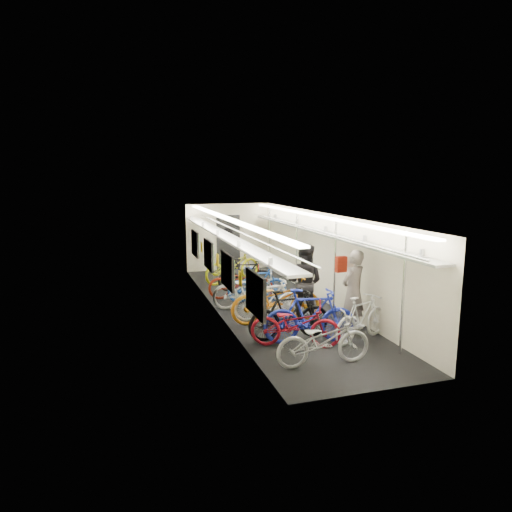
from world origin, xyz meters
TOP-DOWN VIEW (x-y plane):
  - train_car_shell at (-0.36, 0.71)m, footprint 10.00×10.00m
  - bicycle_0 at (-0.37, -3.82)m, footprint 1.80×0.67m
  - bicycle_1 at (-0.16, -2.73)m, footprint 1.98×0.90m
  - bicycle_2 at (-0.52, -2.83)m, footprint 1.89×1.30m
  - bicycle_3 at (-0.48, -2.39)m, footprint 1.78×0.52m
  - bicycle_4 at (-0.38, -1.30)m, footprint 2.17×0.89m
  - bicycle_5 at (-0.48, -1.07)m, footprint 1.70×0.54m
  - bicycle_6 at (-0.65, -0.10)m, footprint 2.05×1.25m
  - bicycle_7 at (-0.26, 0.54)m, footprint 1.67×0.59m
  - bicycle_8 at (-0.62, 0.93)m, footprint 1.91×1.16m
  - bicycle_9 at (-0.25, 1.77)m, footprint 1.70×0.72m
  - bicycle_10 at (-0.34, 3.00)m, footprint 2.22×1.49m
  - bicycle_11 at (0.92, -2.91)m, footprint 1.67×1.05m
  - passenger_near at (1.05, -2.29)m, footprint 0.78×0.67m
  - passenger_mid at (0.32, -1.28)m, footprint 1.13×1.11m
  - backpack at (1.29, -1.23)m, footprint 0.27×0.16m

SIDE VIEW (x-z plane):
  - bicycle_0 at x=-0.37m, z-range 0.00..0.94m
  - bicycle_2 at x=-0.52m, z-range 0.00..0.94m
  - bicycle_8 at x=-0.62m, z-range 0.00..0.95m
  - bicycle_11 at x=0.92m, z-range 0.00..0.97m
  - bicycle_7 at x=-0.26m, z-range 0.00..0.98m
  - bicycle_9 at x=-0.25m, z-range 0.00..0.99m
  - bicycle_5 at x=-0.48m, z-range 0.00..1.01m
  - bicycle_6 at x=-0.65m, z-range 0.00..1.02m
  - bicycle_3 at x=-0.48m, z-range 0.00..1.07m
  - bicycle_10 at x=-0.34m, z-range 0.00..1.10m
  - bicycle_4 at x=-0.38m, z-range 0.00..1.11m
  - bicycle_1 at x=-0.16m, z-range 0.00..1.15m
  - passenger_near at x=1.05m, z-range 0.00..1.80m
  - passenger_mid at x=0.32m, z-range 0.00..1.83m
  - backpack at x=1.29m, z-range 1.09..1.47m
  - train_car_shell at x=-0.36m, z-range -3.34..6.66m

